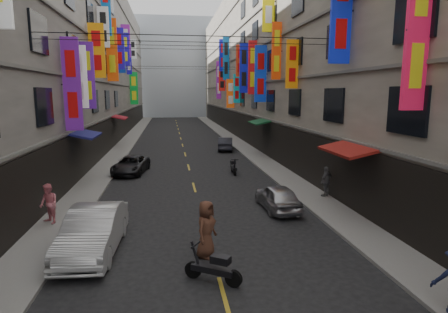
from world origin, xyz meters
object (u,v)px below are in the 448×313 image
object	(u,v)px
scooter_crossing	(214,268)
car_right_mid	(278,197)
car_left_far	(131,165)
pedestrian_lfar	(49,204)
pedestrian_rfar	(326,181)
scooter_far_right	(233,167)
car_right_far	(225,144)
pedestrian_crossing	(206,229)
car_left_mid	(93,231)

from	to	relation	value
scooter_crossing	car_right_mid	size ratio (longest dim) A/B	0.44
car_left_far	pedestrian_lfar	bearing A→B (deg)	-94.02
pedestrian_rfar	car_left_far	bearing A→B (deg)	-70.37
scooter_far_right	car_right_mid	world-z (taller)	car_right_mid
car_left_far	car_right_far	distance (m)	12.31
car_right_far	car_right_mid	bearing A→B (deg)	98.27
pedestrian_crossing	car_left_far	bearing A→B (deg)	49.59
scooter_far_right	pedestrian_lfar	size ratio (longest dim) A/B	1.09
car_right_mid	pedestrian_crossing	bearing A→B (deg)	48.00
car_right_far	pedestrian_crossing	distance (m)	23.64
scooter_far_right	car_right_far	distance (m)	10.53
car_left_far	scooter_crossing	bearing A→B (deg)	-67.41
car_left_far	car_right_mid	world-z (taller)	car_right_mid
scooter_far_right	pedestrian_rfar	size ratio (longest dim) A/B	1.14
car_right_far	pedestrian_rfar	xyz separation A→B (m)	(2.67, -17.22, 0.28)
scooter_crossing	car_right_mid	xyz separation A→B (m)	(3.77, 6.39, 0.16)
pedestrian_crossing	car_left_mid	bearing A→B (deg)	111.08
car_right_mid	pedestrian_rfar	bearing A→B (deg)	-156.78
car_left_far	car_right_mid	distance (m)	11.97
scooter_far_right	car_right_mid	size ratio (longest dim) A/B	0.51
pedestrian_lfar	pedestrian_crossing	bearing A→B (deg)	13.57
car_right_mid	car_right_far	size ratio (longest dim) A/B	0.94
scooter_crossing	pedestrian_crossing	xyz separation A→B (m)	(-0.04, 1.78, 0.52)
car_left_far	car_right_far	xyz separation A→B (m)	(7.93, 9.41, 0.04)
scooter_far_right	car_left_mid	xyz separation A→B (m)	(-6.91, -11.91, 0.33)
scooter_crossing	pedestrian_lfar	bearing A→B (deg)	80.00
car_right_mid	scooter_far_right	bearing A→B (deg)	-87.68
car_right_far	scooter_crossing	bearing A→B (deg)	90.00
pedestrian_rfar	pedestrian_crossing	bearing A→B (deg)	7.60
car_right_mid	car_right_far	bearing A→B (deg)	-93.49
scooter_crossing	car_right_far	distance (m)	25.39
car_right_far	pedestrian_crossing	bearing A→B (deg)	89.20
car_left_far	pedestrian_lfar	distance (m)	10.31
scooter_far_right	pedestrian_rfar	distance (m)	7.70
scooter_crossing	pedestrian_lfar	world-z (taller)	pedestrian_lfar
car_left_mid	car_right_mid	xyz separation A→B (m)	(7.59, 3.72, -0.16)
scooter_crossing	pedestrian_lfar	size ratio (longest dim) A/B	0.96
car_left_mid	pedestrian_rfar	world-z (taller)	pedestrian_rfar
scooter_crossing	car_right_mid	bearing A→B (deg)	1.95
car_left_mid	pedestrian_lfar	size ratio (longest dim) A/B	2.82
scooter_far_right	pedestrian_lfar	distance (m)	12.87
car_right_far	pedestrian_rfar	size ratio (longest dim) A/B	2.40
scooter_far_right	scooter_crossing	bearing A→B (deg)	79.66
scooter_far_right	car_right_mid	distance (m)	8.22
scooter_far_right	car_right_far	world-z (taller)	car_right_far
car_right_far	pedestrian_lfar	distance (m)	21.98
car_left_mid	car_right_mid	size ratio (longest dim) A/B	1.31
car_left_far	pedestrian_rfar	xyz separation A→B (m)	(10.60, -7.81, 0.33)
car_left_mid	car_left_far	bearing A→B (deg)	92.89
car_right_mid	pedestrian_crossing	world-z (taller)	pedestrian_crossing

